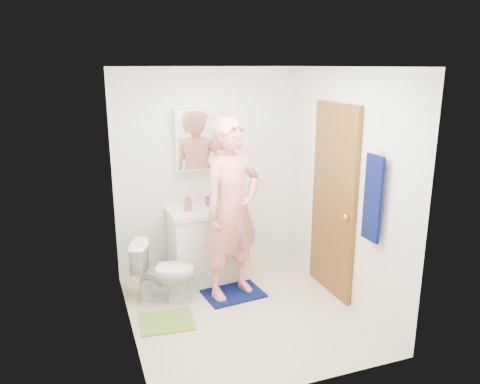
% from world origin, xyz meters
% --- Properties ---
extents(floor, '(2.20, 2.40, 0.02)m').
position_xyz_m(floor, '(0.00, 0.00, -0.01)').
color(floor, beige).
rests_on(floor, ground).
extents(ceiling, '(2.20, 2.40, 0.02)m').
position_xyz_m(ceiling, '(0.00, 0.00, 2.41)').
color(ceiling, white).
rests_on(ceiling, ground).
extents(wall_back, '(2.20, 0.02, 2.40)m').
position_xyz_m(wall_back, '(0.00, 1.21, 1.20)').
color(wall_back, white).
rests_on(wall_back, ground).
extents(wall_front, '(2.20, 0.02, 2.40)m').
position_xyz_m(wall_front, '(0.00, -1.21, 1.20)').
color(wall_front, white).
rests_on(wall_front, ground).
extents(wall_left, '(0.02, 2.40, 2.40)m').
position_xyz_m(wall_left, '(-1.11, 0.00, 1.20)').
color(wall_left, white).
rests_on(wall_left, ground).
extents(wall_right, '(0.02, 2.40, 2.40)m').
position_xyz_m(wall_right, '(1.11, 0.00, 1.20)').
color(wall_right, white).
rests_on(wall_right, ground).
extents(vanity_cabinet, '(0.75, 0.55, 0.80)m').
position_xyz_m(vanity_cabinet, '(-0.15, 0.91, 0.40)').
color(vanity_cabinet, white).
rests_on(vanity_cabinet, floor).
extents(countertop, '(0.79, 0.59, 0.05)m').
position_xyz_m(countertop, '(-0.15, 0.91, 0.83)').
color(countertop, white).
rests_on(countertop, vanity_cabinet).
extents(sink_basin, '(0.40, 0.40, 0.03)m').
position_xyz_m(sink_basin, '(-0.15, 0.91, 0.84)').
color(sink_basin, white).
rests_on(sink_basin, countertop).
extents(faucet, '(0.03, 0.03, 0.12)m').
position_xyz_m(faucet, '(-0.15, 1.09, 0.91)').
color(faucet, silver).
rests_on(faucet, countertop).
extents(medicine_cabinet, '(0.50, 0.12, 0.70)m').
position_xyz_m(medicine_cabinet, '(-0.15, 1.14, 1.60)').
color(medicine_cabinet, white).
rests_on(medicine_cabinet, wall_back).
extents(mirror_panel, '(0.46, 0.01, 0.66)m').
position_xyz_m(mirror_panel, '(-0.15, 1.08, 1.60)').
color(mirror_panel, white).
rests_on(mirror_panel, wall_back).
extents(door, '(0.05, 0.80, 2.05)m').
position_xyz_m(door, '(1.07, 0.15, 1.02)').
color(door, brown).
rests_on(door, ground).
extents(door_knob, '(0.07, 0.07, 0.07)m').
position_xyz_m(door_knob, '(1.03, -0.17, 0.95)').
color(door_knob, gold).
rests_on(door_knob, door).
extents(towel, '(0.03, 0.24, 0.80)m').
position_xyz_m(towel, '(1.03, -0.57, 1.25)').
color(towel, '#081251').
rests_on(towel, wall_right).
extents(towel_hook, '(0.06, 0.02, 0.02)m').
position_xyz_m(towel_hook, '(1.07, -0.57, 1.67)').
color(towel_hook, silver).
rests_on(towel_hook, wall_right).
extents(toilet, '(0.74, 0.57, 0.66)m').
position_xyz_m(toilet, '(-0.69, 0.52, 0.33)').
color(toilet, white).
rests_on(toilet, floor).
extents(bath_mat, '(0.66, 0.50, 0.02)m').
position_xyz_m(bath_mat, '(0.03, 0.39, 0.01)').
color(bath_mat, '#081251').
rests_on(bath_mat, floor).
extents(green_rug, '(0.54, 0.47, 0.02)m').
position_xyz_m(green_rug, '(-0.77, 0.07, 0.01)').
color(green_rug, '#73A737').
rests_on(green_rug, floor).
extents(soap_dispenser, '(0.10, 0.10, 0.20)m').
position_xyz_m(soap_dispenser, '(-0.33, 0.89, 0.95)').
color(soap_dispenser, '#C15B5A').
rests_on(soap_dispenser, countertop).
extents(toothbrush_cup, '(0.13, 0.13, 0.10)m').
position_xyz_m(toothbrush_cup, '(-0.05, 1.00, 0.90)').
color(toothbrush_cup, '#6D3F8A').
rests_on(toothbrush_cup, countertop).
extents(man, '(0.80, 0.66, 1.90)m').
position_xyz_m(man, '(0.02, 0.39, 0.97)').
color(man, '#DF877D').
rests_on(man, bath_mat).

